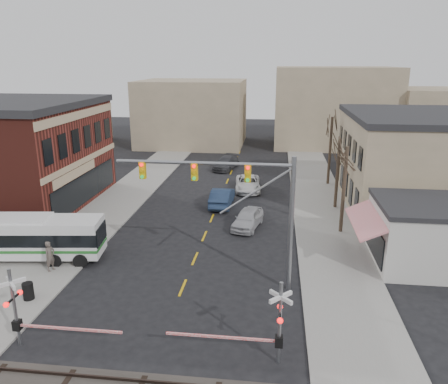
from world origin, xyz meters
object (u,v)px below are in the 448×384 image
(rr_crossing_west, at_px, (23,309))
(trash_bin, at_px, (28,291))
(car_d, at_px, (226,163))
(transit_bus, at_px, (17,237))
(pedestrian_near, at_px, (50,256))
(car_c, at_px, (248,184))
(traffic_signal_mast, at_px, (243,195))
(pedestrian_far, at_px, (66,235))
(car_b, at_px, (222,197))
(rr_crossing_east, at_px, (270,323))
(car_a, at_px, (248,218))

(rr_crossing_west, bearing_deg, trash_bin, 119.57)
(car_d, bearing_deg, transit_bus, -99.10)
(pedestrian_near, bearing_deg, trash_bin, -154.59)
(car_c, distance_m, car_d, 9.60)
(traffic_signal_mast, distance_m, car_d, 29.78)
(rr_crossing_west, height_order, pedestrian_far, rr_crossing_west)
(rr_crossing_west, relative_size, trash_bin, 5.73)
(trash_bin, bearing_deg, car_b, 64.03)
(transit_bus, relative_size, traffic_signal_mast, 1.14)
(rr_crossing_east, relative_size, pedestrian_near, 2.82)
(car_c, bearing_deg, car_a, -90.60)
(rr_crossing_west, distance_m, car_c, 28.31)
(car_a, relative_size, car_c, 0.84)
(transit_bus, relative_size, pedestrian_far, 6.16)
(traffic_signal_mast, height_order, car_c, traffic_signal_mast)
(rr_crossing_west, bearing_deg, pedestrian_far, 107.14)
(pedestrian_near, bearing_deg, car_c, -11.80)
(rr_crossing_west, distance_m, trash_bin, 4.59)
(car_a, bearing_deg, pedestrian_far, -143.53)
(transit_bus, distance_m, trash_bin, 6.14)
(car_a, xyz_separation_m, pedestrian_near, (-11.91, -9.29, 0.35))
(car_d, relative_size, pedestrian_near, 2.66)
(car_b, distance_m, pedestrian_near, 17.16)
(rr_crossing_west, xyz_separation_m, car_a, (9.30, 16.54, -1.20))
(pedestrian_near, bearing_deg, rr_crossing_east, -98.88)
(transit_bus, height_order, rr_crossing_east, rr_crossing_east)
(rr_crossing_east, distance_m, car_a, 16.51)
(trash_bin, relative_size, pedestrian_near, 0.49)
(transit_bus, bearing_deg, car_a, 27.53)
(car_b, xyz_separation_m, pedestrian_near, (-9.19, -14.49, 0.27))
(rr_crossing_west, relative_size, car_c, 1.04)
(traffic_signal_mast, distance_m, car_a, 10.85)
(car_a, xyz_separation_m, pedestrian_far, (-12.64, -5.69, 0.29))
(transit_bus, height_order, trash_bin, transit_bus)
(transit_bus, bearing_deg, rr_crossing_west, -57.07)
(rr_crossing_east, bearing_deg, trash_bin, 165.04)
(traffic_signal_mast, xyz_separation_m, car_d, (-4.27, 29.05, -4.98))
(rr_crossing_east, height_order, car_c, rr_crossing_east)
(car_d, bearing_deg, traffic_signal_mast, -68.78)
(trash_bin, height_order, car_a, car_a)
(car_c, height_order, pedestrian_far, pedestrian_far)
(car_b, relative_size, pedestrian_near, 2.58)
(rr_crossing_east, bearing_deg, car_d, 99.57)
(rr_crossing_west, height_order, car_a, rr_crossing_west)
(car_b, bearing_deg, rr_crossing_east, 103.96)
(rr_crossing_west, height_order, car_d, rr_crossing_west)
(car_b, distance_m, pedestrian_far, 14.73)
(car_b, height_order, car_c, car_b)
(rr_crossing_east, height_order, pedestrian_near, rr_crossing_east)
(transit_bus, relative_size, car_c, 2.14)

